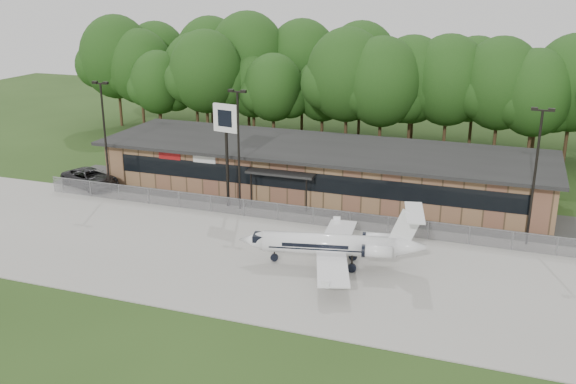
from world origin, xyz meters
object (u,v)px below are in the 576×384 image
at_px(terminal, 322,168).
at_px(pole_sign, 226,129).
at_px(business_jet, 336,245).
at_px(suv, 90,178).

distance_m(terminal, pole_sign, 10.56).
xyz_separation_m(terminal, business_jet, (5.75, -15.74, -0.64)).
distance_m(terminal, business_jet, 16.76).
relative_size(terminal, suv, 6.60).
height_order(suv, pole_sign, pole_sign).
bearing_deg(business_jet, suv, 148.85).
relative_size(terminal, pole_sign, 4.59).
xyz_separation_m(business_jet, suv, (-26.53, 9.29, -0.67)).
height_order(terminal, business_jet, terminal).
bearing_deg(suv, pole_sign, -73.99).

